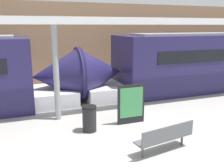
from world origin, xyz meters
The scene contains 7 objects.
ground_plane centered at (0.00, 0.00, 0.00)m, with size 60.00×60.00×0.00m, color #9E9B96.
station_wall centered at (0.00, 10.35, 2.50)m, with size 56.00×0.20×5.00m, color #937051.
bench_near centered at (0.07, 0.39, 0.49)m, with size 1.94×0.75×0.85m.
trash_bin centered at (-1.60, 2.60, 0.46)m, with size 0.51×0.51×0.91m.
poster_board centered at (0.05, 2.74, 0.76)m, with size 1.07×0.07×1.50m.
support_column_near centered at (-2.46, 4.14, 1.82)m, with size 0.22×0.22×3.64m, color gray.
canopy_beam centered at (-2.46, 4.14, 3.78)m, with size 28.00×0.60×0.28m, color silver.
Camera 1 is at (-3.71, -5.31, 3.60)m, focal length 40.00 mm.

